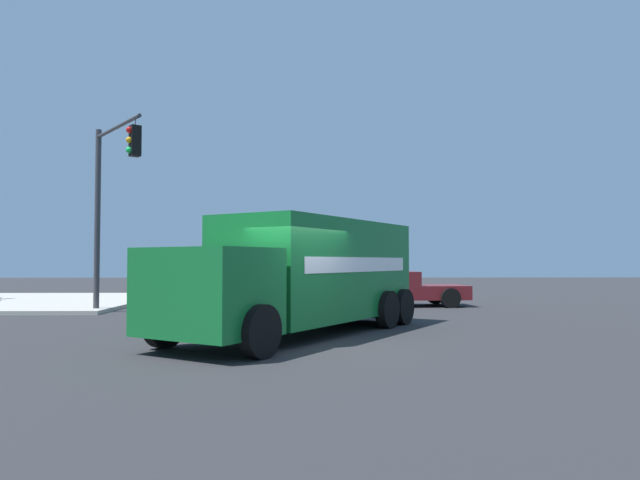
% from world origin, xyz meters
% --- Properties ---
extents(ground_plane, '(100.00, 100.00, 0.00)m').
position_xyz_m(ground_plane, '(0.00, 0.00, 0.00)').
color(ground_plane, '#2B2B2D').
extents(sidewalk_corner_far, '(10.80, 10.80, 0.14)m').
position_xyz_m(sidewalk_corner_far, '(12.30, 12.30, 0.07)').
color(sidewalk_corner_far, '#B2ADA0').
rests_on(sidewalk_corner_far, ground).
extents(delivery_truck, '(8.23, 6.54, 2.82)m').
position_xyz_m(delivery_truck, '(1.93, -0.02, 1.48)').
color(delivery_truck, '#146B2D').
rests_on(delivery_truck, ground).
extents(traffic_light_primary, '(3.12, 2.49, 6.32)m').
position_xyz_m(traffic_light_primary, '(7.07, 6.65, 4.26)').
color(traffic_light_primary, '#38383D').
rests_on(traffic_light_primary, sidewalk_corner_far).
extents(pickup_maroon, '(2.55, 5.33, 1.38)m').
position_xyz_m(pickup_maroon, '(10.49, -3.72, 0.73)').
color(pickup_maroon, maroon).
rests_on(pickup_maroon, ground).
extents(sedan_tan, '(2.16, 4.36, 1.31)m').
position_xyz_m(sedan_tan, '(10.91, 2.49, 0.63)').
color(sedan_tan, tan).
rests_on(sedan_tan, ground).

